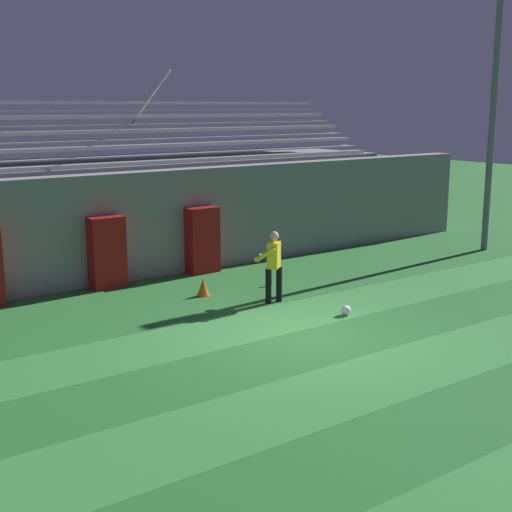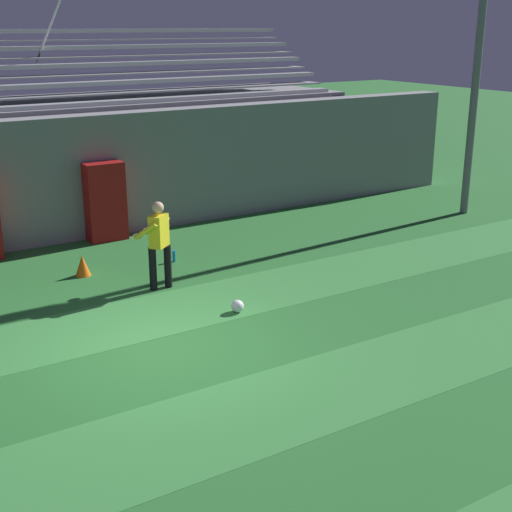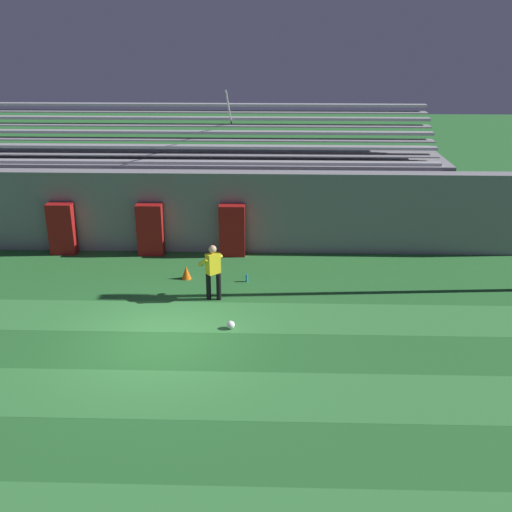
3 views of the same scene
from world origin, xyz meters
TOP-DOWN VIEW (x-y plane):
  - ground_plane at (0.00, 0.00)m, footprint 80.00×80.00m
  - turf_stripe_mid at (0.00, -2.36)m, footprint 28.00×1.82m
  - turf_stripe_far at (0.00, 1.28)m, footprint 28.00×1.82m
  - back_wall at (0.00, 6.50)m, footprint 24.00×0.60m
  - padding_pillar_gate_left at (-1.40, 5.95)m, footprint 0.88×0.44m
  - padding_pillar_gate_right at (1.40, 5.95)m, footprint 0.88×0.44m
  - bleacher_stand at (0.00, 8.84)m, footprint 18.00×4.05m
  - floodlight_pole at (10.23, 3.30)m, footprint 0.90×0.36m
  - goalkeeper at (1.09, 2.42)m, footprint 0.74×0.73m
  - soccer_ball at (1.71, 0.63)m, footprint 0.22×0.22m
  - traffic_cone at (0.09, 3.87)m, footprint 0.30×0.30m
  - water_bottle at (1.99, 3.69)m, footprint 0.07×0.07m

SIDE VIEW (x-z plane):
  - ground_plane at x=0.00m, z-range 0.00..0.00m
  - turf_stripe_mid at x=0.00m, z-range 0.00..0.01m
  - turf_stripe_far at x=0.00m, z-range 0.00..0.01m
  - soccer_ball at x=1.71m, z-range 0.00..0.22m
  - water_bottle at x=1.99m, z-range 0.00..0.24m
  - traffic_cone at x=0.09m, z-range 0.00..0.42m
  - padding_pillar_gate_left at x=-1.40m, z-range 0.00..1.79m
  - padding_pillar_gate_right at x=1.40m, z-range 0.00..1.79m
  - goalkeeper at x=1.09m, z-range 0.12..1.79m
  - back_wall at x=0.00m, z-range 0.00..2.80m
  - bleacher_stand at x=0.00m, z-range -1.21..4.22m
  - floodlight_pole at x=10.23m, z-range 1.07..9.22m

